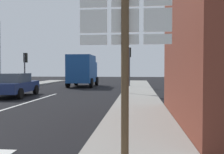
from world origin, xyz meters
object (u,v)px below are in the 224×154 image
Objects in this scene: traffic_light_far_left at (25,62)px; route_sign_post at (125,55)px; sedan_far at (14,85)px; traffic_light_near_right at (126,56)px; delivery_truck at (83,70)px; traffic_light_far_right at (129,58)px.

route_sign_post is at bearing -60.39° from traffic_light_far_left.
route_sign_post is (7.49, -10.50, 1.24)m from sedan_far.
traffic_light_near_right is at bearing 15.42° from sedan_far.
traffic_light_far_left is (-10.35, 18.21, 0.40)m from route_sign_post.
route_sign_post is at bearing -87.29° from traffic_light_near_right.
delivery_truck is at bearing 122.11° from traffic_light_near_right.
route_sign_post reaches higher than delivery_truck.
traffic_light_far_right is (4.60, -0.35, 1.13)m from delivery_truck.
sedan_far is 9.56m from delivery_truck.
sedan_far is 8.38m from traffic_light_far_left.
traffic_light_near_right reaches higher than traffic_light_far_left.
route_sign_post reaches higher than sedan_far.
route_sign_post is 0.98× the size of traffic_light_far_left.
traffic_light_far_left is (-5.16, -1.52, 0.75)m from delivery_truck.
route_sign_post is 19.40m from traffic_light_far_right.
traffic_light_far_right is at bearing -4.37° from delivery_truck.
sedan_far is at bearing -69.69° from traffic_light_far_left.
traffic_light_far_right reaches higher than sedan_far.
traffic_light_far_right is at bearing 90.00° from traffic_light_near_right.
sedan_far is 1.35× the size of route_sign_post.
delivery_truck is 1.34× the size of traffic_light_far_right.
delivery_truck is 5.44m from traffic_light_far_left.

